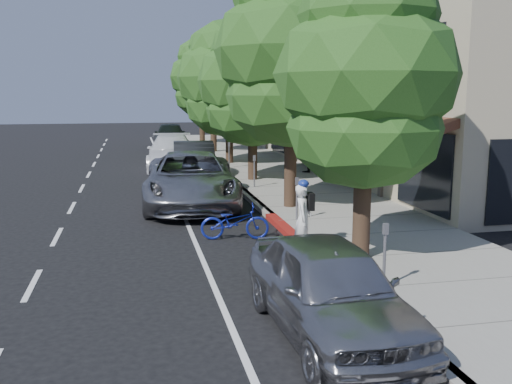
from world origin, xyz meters
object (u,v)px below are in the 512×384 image
object	(u,v)px
street_tree_1	(291,53)
street_tree_4	(213,73)
near_car_a	(330,289)
street_tree_0	(366,79)
cyclist	(303,219)
silver_suv	(191,179)
white_pickup	(172,153)
street_tree_2	(252,83)
bicycle	(235,222)
street_tree_5	(201,78)
dark_sedan	(194,161)
street_tree_3	(229,80)
pedestrian	(307,152)
dark_suv_far	(170,135)

from	to	relation	value
street_tree_1	street_tree_4	distance (m)	18.00
near_car_a	street_tree_0	bearing A→B (deg)	58.14
street_tree_1	cyclist	distance (m)	6.50
silver_suv	white_pickup	size ratio (longest dim) A/B	1.12
street_tree_2	bicycle	bearing A→B (deg)	-104.68
street_tree_5	dark_sedan	world-z (taller)	street_tree_5
street_tree_0	dark_sedan	world-z (taller)	street_tree_0
street_tree_3	bicycle	bearing A→B (deg)	-99.04
street_tree_2	pedestrian	bearing A→B (deg)	28.75
street_tree_2	street_tree_4	bearing A→B (deg)	90.00
street_tree_5	bicycle	size ratio (longest dim) A/B	4.29
street_tree_4	dark_sedan	distance (m)	11.63
bicycle	cyclist	bearing A→B (deg)	-128.87
pedestrian	cyclist	bearing A→B (deg)	44.27
street_tree_0	near_car_a	distance (m)	5.30
near_car_a	pedestrian	distance (m)	17.89
street_tree_0	cyclist	bearing A→B (deg)	131.38
bicycle	near_car_a	xyz separation A→B (m)	(0.42, -6.28, 0.30)
near_car_a	pedestrian	size ratio (longest dim) A/B	2.37
street_tree_0	street_tree_2	distance (m)	12.00
silver_suv	pedestrian	bearing A→B (deg)	49.79
cyclist	near_car_a	xyz separation A→B (m)	(-0.98, -4.72, -0.06)
silver_suv	dark_suv_far	size ratio (longest dim) A/B	1.30
street_tree_1	bicycle	bearing A→B (deg)	-126.54
street_tree_2	street_tree_5	bearing A→B (deg)	90.00
dark_sedan	pedestrian	xyz separation A→B (m)	(5.34, 0.22, 0.28)
street_tree_0	silver_suv	world-z (taller)	street_tree_0
street_tree_2	street_tree_0	bearing A→B (deg)	-90.00
street_tree_2	cyclist	distance (m)	11.40
street_tree_0	silver_suv	bearing A→B (deg)	112.46
street_tree_1	cyclist	bearing A→B (deg)	-101.93
street_tree_1	street_tree_2	distance (m)	6.06
street_tree_4	silver_suv	world-z (taller)	street_tree_4
street_tree_2	street_tree_3	size ratio (longest dim) A/B	0.92
street_tree_3	silver_suv	size ratio (longest dim) A/B	1.15
street_tree_0	silver_suv	distance (m)	8.74
white_pickup	pedestrian	xyz separation A→B (m)	(6.06, -3.37, 0.26)
cyclist	pedestrian	distance (m)	13.09
street_tree_1	street_tree_5	world-z (taller)	street_tree_1
street_tree_2	pedestrian	distance (m)	4.59
street_tree_0	near_car_a	world-z (taller)	street_tree_0
street_tree_0	white_pickup	bearing A→B (deg)	100.33
street_tree_3	white_pickup	size ratio (longest dim) A/B	1.29
street_tree_4	street_tree_1	bearing A→B (deg)	-90.00
bicycle	silver_suv	distance (m)	4.85
street_tree_3	dark_suv_far	world-z (taller)	street_tree_3
dark_sedan	pedestrian	bearing A→B (deg)	6.31
street_tree_5	near_car_a	distance (m)	33.86
street_tree_2	near_car_a	size ratio (longest dim) A/B	1.53
white_pickup	dark_suv_far	size ratio (longest dim) A/B	1.16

